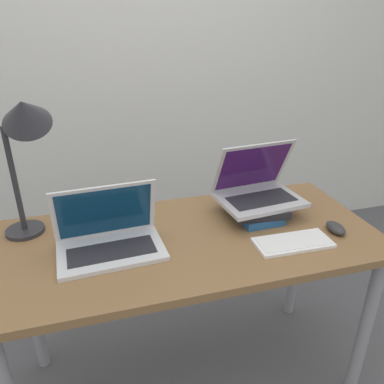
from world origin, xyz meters
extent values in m
cube|color=silver|center=(0.00, 1.54, 1.35)|extent=(8.00, 0.05, 2.70)
cube|color=brown|center=(0.00, 0.32, 0.73)|extent=(1.40, 0.65, 0.03)
cylinder|color=gray|center=(0.64, 0.06, 0.36)|extent=(0.05, 0.05, 0.72)
cylinder|color=gray|center=(-0.64, 0.59, 0.36)|extent=(0.05, 0.05, 0.72)
cylinder|color=gray|center=(0.64, 0.59, 0.36)|extent=(0.05, 0.05, 0.72)
cube|color=silver|center=(-0.29, 0.29, 0.76)|extent=(0.37, 0.24, 0.02)
cube|color=#232328|center=(-0.29, 0.28, 0.77)|extent=(0.30, 0.13, 0.00)
cube|color=silver|center=(-0.29, 0.37, 0.87)|extent=(0.36, 0.09, 0.22)
cube|color=#0A2D4C|center=(-0.29, 0.37, 0.87)|extent=(0.32, 0.07, 0.19)
cube|color=#235693|center=(0.30, 0.40, 0.76)|extent=(0.17, 0.22, 0.03)
cube|color=black|center=(0.30, 0.41, 0.79)|extent=(0.22, 0.25, 0.03)
cube|color=#B2B2B7|center=(0.32, 0.41, 0.82)|extent=(0.35, 0.27, 0.02)
cube|color=#232328|center=(0.32, 0.40, 0.83)|extent=(0.28, 0.15, 0.00)
cube|color=#B2B2B7|center=(0.31, 0.48, 0.93)|extent=(0.33, 0.14, 0.22)
cube|color=#381451|center=(0.31, 0.48, 0.93)|extent=(0.30, 0.12, 0.19)
cube|color=white|center=(0.34, 0.17, 0.75)|extent=(0.28, 0.13, 0.01)
cube|color=silver|center=(0.34, 0.17, 0.76)|extent=(0.26, 0.10, 0.00)
ellipsoid|color=#2D2D2D|center=(0.54, 0.20, 0.77)|extent=(0.06, 0.10, 0.03)
cylinder|color=#28282D|center=(-0.59, 0.52, 0.76)|extent=(0.14, 0.14, 0.01)
cylinder|color=#28282D|center=(-0.59, 0.52, 0.96)|extent=(0.02, 0.02, 0.39)
cone|color=#28282D|center=(-0.51, 0.48, 1.21)|extent=(0.16, 0.19, 0.17)
camera|label=1|loc=(-0.32, -0.82, 1.48)|focal=35.00mm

